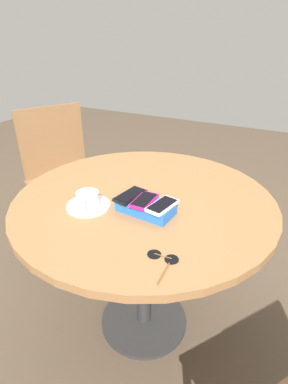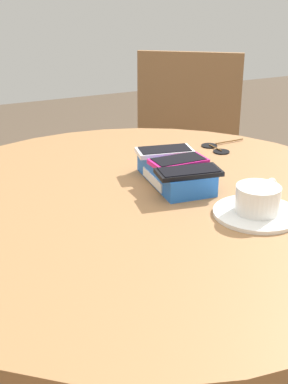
{
  "view_description": "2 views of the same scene",
  "coord_description": "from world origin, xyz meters",
  "px_view_note": "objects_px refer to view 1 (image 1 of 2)",
  "views": [
    {
      "loc": [
        -0.5,
        0.95,
        1.33
      ],
      "look_at": [
        0.0,
        0.0,
        0.76
      ],
      "focal_mm": 28.0,
      "sensor_mm": 36.0,
      "label": 1
    },
    {
      "loc": [
        0.91,
        -0.42,
        1.19
      ],
      "look_at": [
        0.0,
        0.0,
        0.76
      ],
      "focal_mm": 50.0,
      "sensor_mm": 36.0,
      "label": 2
    }
  ],
  "objects_px": {
    "chair_far_side": "(65,177)",
    "phone_box": "(146,207)",
    "phone_white": "(162,205)",
    "phone_black": "(130,195)",
    "phone_magenta": "(144,200)",
    "sunglasses": "(163,258)",
    "saucer": "(88,206)",
    "coffee_cup": "(88,199)",
    "round_table": "(144,220)"
  },
  "relations": [
    {
      "from": "phone_white",
      "to": "sunglasses",
      "type": "height_order",
      "value": "phone_white"
    },
    {
      "from": "round_table",
      "to": "coffee_cup",
      "type": "xyz_separation_m",
      "value": [
        0.15,
        0.17,
        0.15
      ]
    },
    {
      "from": "chair_far_side",
      "to": "saucer",
      "type": "bearing_deg",
      "value": 138.7
    },
    {
      "from": "phone_magenta",
      "to": "chair_far_side",
      "type": "height_order",
      "value": "chair_far_side"
    },
    {
      "from": "sunglasses",
      "to": "round_table",
      "type": "bearing_deg",
      "value": -54.19
    },
    {
      "from": "round_table",
      "to": "saucer",
      "type": "height_order",
      "value": "saucer"
    },
    {
      "from": "phone_white",
      "to": "phone_magenta",
      "type": "xyz_separation_m",
      "value": [
        0.07,
        -0.0,
        -0.0
      ]
    },
    {
      "from": "phone_black",
      "to": "sunglasses",
      "type": "relative_size",
      "value": 1.08
    },
    {
      "from": "phone_box",
      "to": "sunglasses",
      "type": "bearing_deg",
      "value": 128.11
    },
    {
      "from": "phone_white",
      "to": "round_table",
      "type": "bearing_deg",
      "value": -40.51
    },
    {
      "from": "chair_far_side",
      "to": "phone_white",
      "type": "bearing_deg",
      "value": 151.17
    },
    {
      "from": "round_table",
      "to": "phone_black",
      "type": "relative_size",
      "value": 7.39
    },
    {
      "from": "phone_box",
      "to": "saucer",
      "type": "relative_size",
      "value": 1.28
    },
    {
      "from": "phone_white",
      "to": "chair_far_side",
      "type": "height_order",
      "value": "chair_far_side"
    },
    {
      "from": "phone_box",
      "to": "chair_far_side",
      "type": "relative_size",
      "value": 0.23
    },
    {
      "from": "phone_black",
      "to": "sunglasses",
      "type": "xyz_separation_m",
      "value": [
        -0.23,
        0.22,
        -0.05
      ]
    },
    {
      "from": "saucer",
      "to": "sunglasses",
      "type": "height_order",
      "value": "saucer"
    },
    {
      "from": "phone_box",
      "to": "chair_far_side",
      "type": "distance_m",
      "value": 1.04
    },
    {
      "from": "chair_far_side",
      "to": "phone_magenta",
      "type": "bearing_deg",
      "value": 149.3
    },
    {
      "from": "phone_magenta",
      "to": "phone_black",
      "type": "distance_m",
      "value": 0.07
    },
    {
      "from": "phone_black",
      "to": "phone_white",
      "type": "bearing_deg",
      "value": 174.58
    },
    {
      "from": "phone_magenta",
      "to": "coffee_cup",
      "type": "distance_m",
      "value": 0.22
    },
    {
      "from": "round_table",
      "to": "sunglasses",
      "type": "height_order",
      "value": "sunglasses"
    },
    {
      "from": "phone_box",
      "to": "coffee_cup",
      "type": "bearing_deg",
      "value": 18.03
    },
    {
      "from": "sunglasses",
      "to": "phone_white",
      "type": "bearing_deg",
      "value": -64.64
    },
    {
      "from": "phone_black",
      "to": "sunglasses",
      "type": "bearing_deg",
      "value": 137.32
    },
    {
      "from": "phone_magenta",
      "to": "saucer",
      "type": "bearing_deg",
      "value": 16.26
    },
    {
      "from": "saucer",
      "to": "coffee_cup",
      "type": "relative_size",
      "value": 1.5
    },
    {
      "from": "phone_black",
      "to": "chair_far_side",
      "type": "bearing_deg",
      "value": -32.18
    },
    {
      "from": "phone_black",
      "to": "phone_magenta",
      "type": "bearing_deg",
      "value": 170.97
    },
    {
      "from": "phone_box",
      "to": "phone_magenta",
      "type": "bearing_deg",
      "value": 53.73
    },
    {
      "from": "round_table",
      "to": "phone_white",
      "type": "bearing_deg",
      "value": 139.49
    },
    {
      "from": "phone_box",
      "to": "phone_black",
      "type": "relative_size",
      "value": 1.52
    },
    {
      "from": "chair_far_side",
      "to": "phone_box",
      "type": "bearing_deg",
      "value": 149.66
    },
    {
      "from": "phone_white",
      "to": "phone_magenta",
      "type": "relative_size",
      "value": 1.11
    },
    {
      "from": "phone_white",
      "to": "phone_black",
      "type": "height_order",
      "value": "phone_white"
    },
    {
      "from": "round_table",
      "to": "phone_magenta",
      "type": "distance_m",
      "value": 0.21
    },
    {
      "from": "round_table",
      "to": "phone_white",
      "type": "distance_m",
      "value": 0.24
    },
    {
      "from": "chair_far_side",
      "to": "coffee_cup",
      "type": "bearing_deg",
      "value": 138.63
    },
    {
      "from": "phone_magenta",
      "to": "coffee_cup",
      "type": "xyz_separation_m",
      "value": [
        0.21,
        0.06,
        -0.02
      ]
    },
    {
      "from": "phone_box",
      "to": "phone_white",
      "type": "distance_m",
      "value": 0.08
    },
    {
      "from": "round_table",
      "to": "chair_far_side",
      "type": "relative_size",
      "value": 1.14
    },
    {
      "from": "phone_box",
      "to": "sunglasses",
      "type": "xyz_separation_m",
      "value": [
        -0.17,
        0.21,
        -0.02
      ]
    },
    {
      "from": "coffee_cup",
      "to": "round_table",
      "type": "bearing_deg",
      "value": -131.01
    },
    {
      "from": "phone_white",
      "to": "saucer",
      "type": "xyz_separation_m",
      "value": [
        0.28,
        0.06,
        -0.05
      ]
    },
    {
      "from": "round_table",
      "to": "phone_box",
      "type": "height_order",
      "value": "phone_box"
    },
    {
      "from": "phone_white",
      "to": "sunglasses",
      "type": "relative_size",
      "value": 1.05
    },
    {
      "from": "saucer",
      "to": "coffee_cup",
      "type": "xyz_separation_m",
      "value": [
        -0.0,
        0.0,
        0.03
      ]
    },
    {
      "from": "coffee_cup",
      "to": "phone_box",
      "type": "bearing_deg",
      "value": -161.97
    },
    {
      "from": "saucer",
      "to": "chair_far_side",
      "type": "xyz_separation_m",
      "value": [
        0.65,
        -0.57,
        -0.26
      ]
    }
  ]
}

